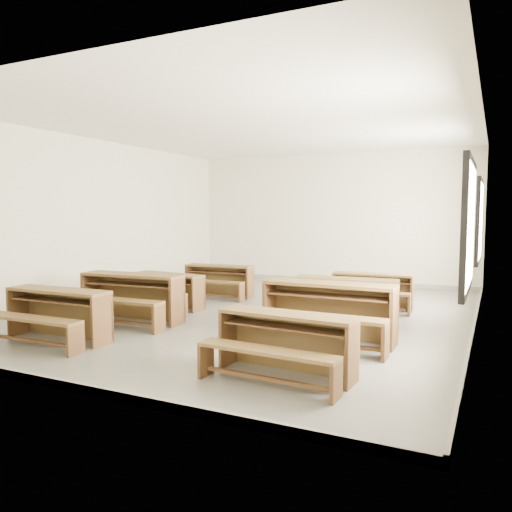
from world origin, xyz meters
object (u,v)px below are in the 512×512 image
at_px(desk_set_1, 130,294).
at_px(desk_set_6, 345,298).
at_px(desk_set_4, 284,340).
at_px(desk_set_7, 372,288).
at_px(desk_set_0, 56,311).
at_px(desk_set_2, 168,288).
at_px(desk_set_3, 218,278).
at_px(desk_set_5, 327,308).

xyz_separation_m(desk_set_1, desk_set_6, (3.14, 1.34, -0.03)).
relative_size(desk_set_4, desk_set_7, 1.05).
xyz_separation_m(desk_set_0, desk_set_1, (0.13, 1.38, 0.04)).
bearing_deg(desk_set_1, desk_set_2, 92.78).
distance_m(desk_set_0, desk_set_6, 4.25).
height_order(desk_set_2, desk_set_4, desk_set_4).
distance_m(desk_set_1, desk_set_3, 2.73).
height_order(desk_set_3, desk_set_4, desk_set_4).
relative_size(desk_set_2, desk_set_6, 0.90).
relative_size(desk_set_5, desk_set_7, 1.22).
xyz_separation_m(desk_set_1, desk_set_3, (0.04, 2.73, -0.07)).
bearing_deg(desk_set_3, desk_set_6, -27.71).
bearing_deg(desk_set_4, desk_set_0, -176.99).
bearing_deg(desk_set_0, desk_set_5, 23.36).
xyz_separation_m(desk_set_0, desk_set_6, (3.27, 2.72, 0.01)).
bearing_deg(desk_set_7, desk_set_2, -158.77).
distance_m(desk_set_0, desk_set_4, 3.38).
height_order(desk_set_2, desk_set_6, desk_set_6).
distance_m(desk_set_0, desk_set_5, 3.70).
bearing_deg(desk_set_3, desk_set_5, -42.36).
height_order(desk_set_1, desk_set_6, desk_set_1).
height_order(desk_set_5, desk_set_7, desk_set_5).
xyz_separation_m(desk_set_4, desk_set_7, (-0.01, 4.17, -0.02)).
bearing_deg(desk_set_2, desk_set_4, -30.48).
distance_m(desk_set_2, desk_set_3, 1.54).
xyz_separation_m(desk_set_2, desk_set_6, (3.28, 0.13, 0.05)).
bearing_deg(desk_set_1, desk_set_3, 85.17).
bearing_deg(desk_set_5, desk_set_2, 162.51).
bearing_deg(desk_set_7, desk_set_3, 177.14).
distance_m(desk_set_2, desk_set_7, 3.73).
bearing_deg(desk_set_2, desk_set_7, 31.91).
height_order(desk_set_1, desk_set_3, desk_set_1).
bearing_deg(desk_set_1, desk_set_0, -99.30).
bearing_deg(desk_set_5, desk_set_4, -89.55).
relative_size(desk_set_1, desk_set_2, 1.19).
bearing_deg(desk_set_7, desk_set_5, -93.90).
xyz_separation_m(desk_set_2, desk_set_5, (3.37, -1.04, 0.10)).
xyz_separation_m(desk_set_2, desk_set_4, (3.39, -2.60, 0.03)).
distance_m(desk_set_2, desk_set_6, 3.29).
distance_m(desk_set_0, desk_set_7, 5.35).
distance_m(desk_set_3, desk_set_5, 4.10).
xyz_separation_m(desk_set_1, desk_set_4, (3.25, -1.39, -0.05)).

